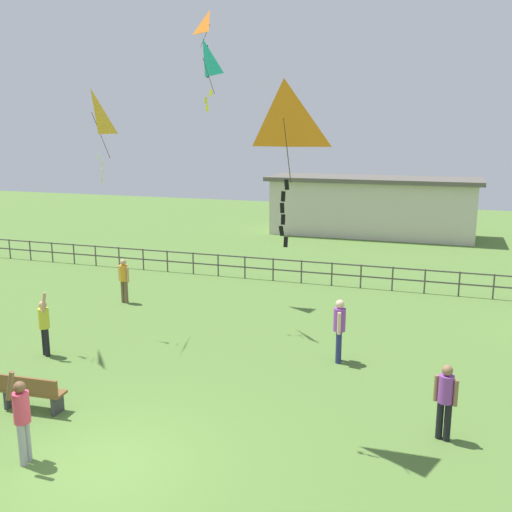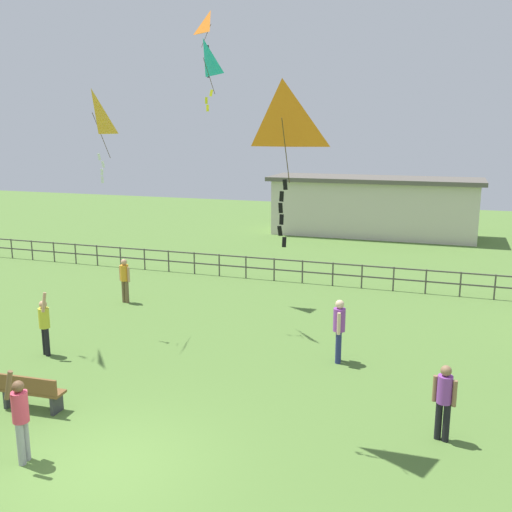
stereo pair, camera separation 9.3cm
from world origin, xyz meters
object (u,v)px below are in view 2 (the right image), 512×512
(person_0, at_px, (44,323))
(kite_3, at_px, (93,114))
(person_1, at_px, (125,278))
(person_4, at_px, (339,327))
(kite_2, at_px, (203,59))
(kite_0, at_px, (282,123))
(park_bench, at_px, (31,391))
(kite_1, at_px, (211,28))
(person_3, at_px, (21,415))
(person_2, at_px, (444,398))

(person_0, relative_size, kite_3, 0.69)
(person_1, height_order, person_4, person_4)
(person_4, bearing_deg, kite_2, 157.73)
(kite_0, bearing_deg, kite_3, 147.45)
(person_0, bearing_deg, person_4, 15.29)
(park_bench, distance_m, kite_2, 10.37)
(kite_1, bearing_deg, person_3, -84.96)
(person_1, bearing_deg, person_3, -69.14)
(park_bench, distance_m, person_4, 7.74)
(person_1, distance_m, person_4, 8.86)
(park_bench, distance_m, kite_3, 8.00)
(kite_0, relative_size, kite_2, 1.46)
(person_4, xyz_separation_m, kite_1, (-5.70, 4.99, 8.58))
(kite_1, relative_size, kite_2, 1.07)
(person_1, relative_size, person_4, 0.93)
(kite_0, bearing_deg, person_2, 19.00)
(person_1, distance_m, person_3, 10.32)
(kite_2, distance_m, kite_3, 3.63)
(person_4, distance_m, kite_3, 9.18)
(person_2, relative_size, kite_0, 0.53)
(kite_1, bearing_deg, kite_0, -60.32)
(person_2, bearing_deg, park_bench, -169.34)
(park_bench, height_order, kite_3, kite_3)
(park_bench, height_order, person_1, person_1)
(person_2, xyz_separation_m, kite_1, (-8.43, 8.30, 8.66))
(person_3, relative_size, kite_1, 0.88)
(person_4, bearing_deg, kite_3, 179.48)
(park_bench, xyz_separation_m, kite_2, (1.31, 6.83, 7.70))
(park_bench, distance_m, person_0, 3.39)
(person_1, bearing_deg, park_bench, -73.06)
(person_2, relative_size, kite_2, 0.77)
(kite_3, bearing_deg, kite_1, 71.84)
(person_0, bearing_deg, kite_1, 73.82)
(person_2, relative_size, person_3, 0.83)
(person_2, bearing_deg, kite_0, -161.00)
(kite_1, bearing_deg, person_4, -41.24)
(person_4, xyz_separation_m, kite_2, (-4.62, 1.89, 7.16))
(person_2, xyz_separation_m, person_4, (-2.74, 3.30, 0.08))
(person_1, distance_m, kite_3, 6.41)
(kite_1, distance_m, kite_2, 3.58)
(person_0, relative_size, kite_0, 0.61)
(person_1, bearing_deg, person_4, -19.62)
(kite_3, bearing_deg, person_4, -0.52)
(person_2, bearing_deg, kite_3, 161.46)
(person_3, distance_m, kite_1, 14.53)
(person_3, relative_size, kite_0, 0.64)
(park_bench, height_order, kite_1, kite_1)
(person_0, distance_m, kite_3, 6.05)
(kite_1, relative_size, kite_3, 0.83)
(person_3, distance_m, kite_3, 9.14)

